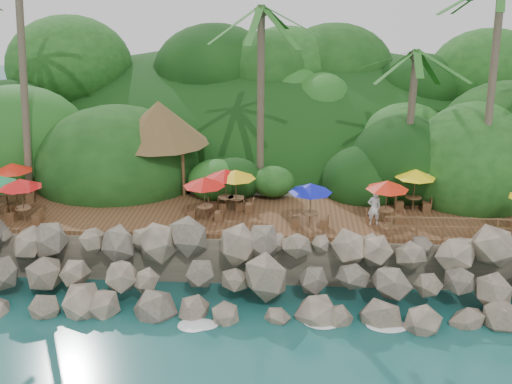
{
  "coord_description": "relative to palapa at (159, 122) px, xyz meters",
  "views": [
    {
      "loc": [
        1.65,
        -20.39,
        12.88
      ],
      "look_at": [
        0.0,
        6.0,
        3.4
      ],
      "focal_mm": 42.61,
      "sensor_mm": 36.0,
      "label": 1
    }
  ],
  "objects": [
    {
      "name": "seawall",
      "position": [
        5.17,
        -7.53,
        -4.64
      ],
      "size": [
        29.0,
        4.0,
        2.3
      ],
      "primitive_type": null,
      "color": "gray",
      "rests_on": "ground"
    },
    {
      "name": "palapa",
      "position": [
        0.0,
        0.0,
        0.0
      ],
      "size": [
        5.08,
        5.08,
        4.6
      ],
      "color": "brown",
      "rests_on": "ground"
    },
    {
      "name": "terrace",
      "position": [
        5.17,
        -3.53,
        -3.59
      ],
      "size": [
        26.0,
        5.0,
        0.2
      ],
      "primitive_type": "cube",
      "color": "brown",
      "rests_on": "land_base"
    },
    {
      "name": "jungle_foliage",
      "position": [
        5.17,
        5.47,
        -5.79
      ],
      "size": [
        44.0,
        16.0,
        12.0
      ],
      "primitive_type": null,
      "color": "#143811",
      "rests_on": "ground"
    },
    {
      "name": "foam_line",
      "position": [
        5.17,
        -9.23,
        -5.76
      ],
      "size": [
        25.2,
        0.8,
        0.06
      ],
      "color": "white",
      "rests_on": "ground"
    },
    {
      "name": "dining_clusters",
      "position": [
        4.84,
        -3.86,
        -1.78
      ],
      "size": [
        25.5,
        5.1,
        2.06
      ],
      "color": "brown",
      "rests_on": "terrace"
    },
    {
      "name": "railing",
      "position": [
        13.82,
        -5.88,
        -2.88
      ],
      "size": [
        6.1,
        0.1,
        1.0
      ],
      "color": "brown",
      "rests_on": "terrace"
    },
    {
      "name": "land_base",
      "position": [
        5.17,
        6.47,
        -4.74
      ],
      "size": [
        32.0,
        25.2,
        2.1
      ],
      "primitive_type": "cube",
      "color": "gray",
      "rests_on": "ground"
    },
    {
      "name": "jungle_hill",
      "position": [
        5.17,
        13.97,
        -5.79
      ],
      "size": [
        44.8,
        28.0,
        15.4
      ],
      "primitive_type": "ellipsoid",
      "color": "#143811",
      "rests_on": "ground"
    },
    {
      "name": "waiter",
      "position": [
        10.5,
        -4.48,
        -2.67
      ],
      "size": [
        0.63,
        0.45,
        1.63
      ],
      "primitive_type": "imported",
      "rotation": [
        0.0,
        0.0,
        3.24
      ],
      "color": "white",
      "rests_on": "terrace"
    },
    {
      "name": "ground",
      "position": [
        5.17,
        -9.53,
        -5.79
      ],
      "size": [
        140.0,
        140.0,
        0.0
      ],
      "primitive_type": "plane",
      "color": "#19514F",
      "rests_on": "ground"
    }
  ]
}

